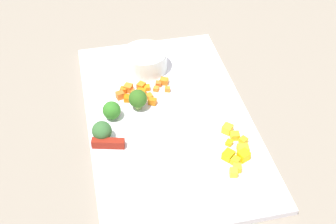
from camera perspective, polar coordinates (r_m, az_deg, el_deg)
The scene contains 31 objects.
ground_plane at distance 0.93m, azimuth 0.00°, elevation -1.00°, with size 4.00×4.00×0.00m, color gray.
cutting_board at distance 0.93m, azimuth 0.00°, elevation -0.73°, with size 0.55×0.33×0.01m, color white.
prep_bowl at distance 1.03m, azimuth -2.93°, elevation 6.55°, with size 0.10×0.10×0.05m, color white.
chef_knife at distance 0.86m, azimuth -3.18°, elevation -4.22°, with size 0.09×0.29×0.02m.
carrot_dice_0 at distance 0.97m, azimuth -4.34°, elevation 2.35°, with size 0.01×0.01×0.01m, color orange.
carrot_dice_1 at distance 0.98m, azimuth -0.07°, elevation 2.89°, with size 0.01×0.01×0.01m, color orange.
carrot_dice_2 at distance 0.98m, azimuth -1.52°, elevation 2.95°, with size 0.01×0.01×0.01m, color orange.
carrot_dice_3 at distance 0.98m, azimuth -2.69°, elevation 3.10°, with size 0.01×0.01×0.01m, color orange.
carrot_dice_4 at distance 0.94m, azimuth -1.99°, elevation 1.35°, with size 0.01×0.02×0.01m, color orange.
carrot_dice_5 at distance 0.96m, azimuth -6.09°, elevation 2.13°, with size 0.02×0.01×0.02m, color orange.
carrot_dice_6 at distance 0.99m, azimuth -1.37°, elevation 3.57°, with size 0.01×0.01×0.01m, color orange.
carrot_dice_7 at distance 1.00m, azimuth -0.49°, elevation 3.93°, with size 0.01×0.02×0.01m, color orange.
carrot_dice_8 at distance 0.96m, azimuth -3.37°, elevation 2.42°, with size 0.02×0.02×0.02m, color orange.
carrot_dice_9 at distance 0.96m, azimuth -2.34°, elevation 1.95°, with size 0.01×0.01×0.01m, color orange.
carrot_dice_10 at distance 0.98m, azimuth -5.05°, elevation 3.07°, with size 0.02×0.02×0.02m, color orange.
carrot_dice_11 at distance 0.96m, azimuth -5.20°, elevation 1.74°, with size 0.01×0.02×0.01m, color orange.
carrot_dice_12 at distance 0.98m, azimuth -5.67°, elevation 2.80°, with size 0.01×0.01×0.01m, color orange.
carrot_dice_13 at distance 0.98m, azimuth -3.42°, elevation 3.29°, with size 0.02×0.02×0.02m, color orange.
pepper_dice_0 at distance 0.83m, azimuth 8.75°, elevation -7.01°, with size 0.02×0.02×0.01m, color yellow.
pepper_dice_1 at distance 0.86m, azimuth 9.46°, elevation -4.70°, with size 0.02×0.02×0.02m, color yellow.
pepper_dice_2 at distance 0.84m, azimuth 8.54°, elevation -6.16°, with size 0.01×0.01×0.01m, color yellow.
pepper_dice_3 at distance 0.84m, azimuth 9.56°, elevation -5.46°, with size 0.02×0.02×0.02m, color yellow.
pepper_dice_4 at distance 0.87m, azimuth 9.53°, elevation -3.58°, with size 0.01×0.01×0.01m, color yellow.
pepper_dice_5 at distance 0.88m, azimuth 8.46°, elevation -3.00°, with size 0.02×0.02×0.01m, color yellow.
pepper_dice_6 at distance 0.82m, azimuth 8.29°, elevation -7.60°, with size 0.01×0.01×0.01m, color yellow.
pepper_dice_7 at distance 0.87m, azimuth 7.74°, elevation -3.94°, with size 0.01×0.01×0.01m, color yellow.
pepper_dice_8 at distance 0.84m, azimuth 7.65°, elevation -5.45°, with size 0.02×0.02×0.02m, color yellow.
pepper_dice_9 at distance 0.89m, azimuth 7.53°, elevation -2.12°, with size 0.02×0.02×0.02m, color yellow.
broccoli_floret_0 at distance 0.91m, azimuth -7.15°, elevation 0.19°, with size 0.04×0.04×0.04m.
broccoli_floret_1 at distance 0.87m, azimuth -8.37°, elevation -2.40°, with size 0.04×0.04×0.04m.
broccoli_floret_2 at distance 0.92m, azimuth -3.84°, elevation 1.66°, with size 0.04×0.04×0.05m.
Camera 1 is at (0.66, -0.14, 0.64)m, focal length 48.13 mm.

